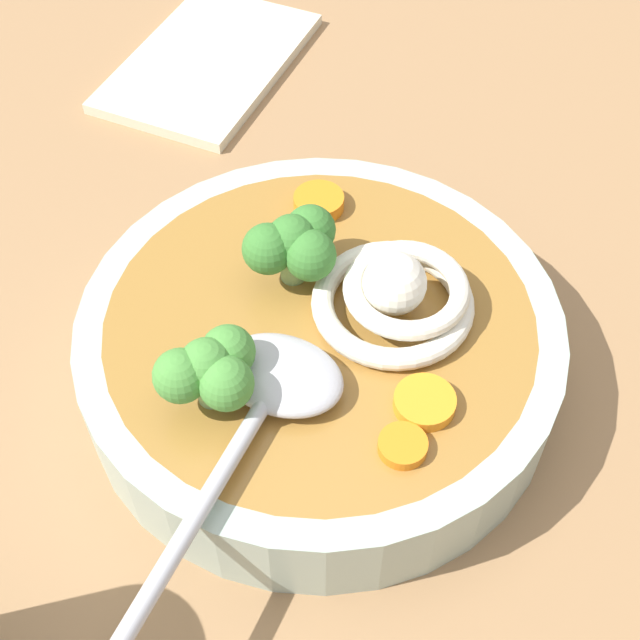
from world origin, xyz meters
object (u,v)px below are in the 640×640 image
at_px(folded_napkin, 209,62).
at_px(soup_spoon, 267,397).
at_px(soup_bowl, 320,347).
at_px(noodle_pile, 397,295).

bearing_deg(folded_napkin, soup_spoon, -126.20).
distance_m(soup_bowl, noodle_pile, 0.05).
bearing_deg(soup_spoon, noodle_pile, 158.24).
height_order(soup_bowl, noodle_pile, noodle_pile).
bearing_deg(soup_bowl, folded_napkin, 60.18).
bearing_deg(noodle_pile, soup_bowl, 144.07).
height_order(noodle_pile, folded_napkin, noodle_pile).
bearing_deg(noodle_pile, folded_napkin, 67.54).
xyz_separation_m(soup_bowl, folded_napkin, (0.14, 0.25, -0.02)).
xyz_separation_m(soup_bowl, noodle_pile, (0.03, -0.02, 0.03)).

